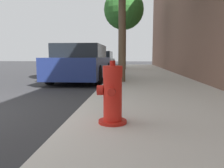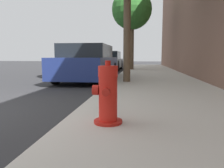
{
  "view_description": "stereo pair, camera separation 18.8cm",
  "coord_description": "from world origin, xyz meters",
  "views": [
    {
      "loc": [
        2.92,
        -3.03,
        0.96
      ],
      "look_at": [
        2.6,
        0.86,
        0.46
      ],
      "focal_mm": 35.0,
      "sensor_mm": 36.0,
      "label": 1
    },
    {
      "loc": [
        3.11,
        -3.01,
        0.96
      ],
      "look_at": [
        2.6,
        0.86,
        0.46
      ],
      "focal_mm": 35.0,
      "sensor_mm": 36.0,
      "label": 2
    }
  ],
  "objects": [
    {
      "name": "street_tree_far",
      "position": [
        2.49,
        11.49,
        3.91
      ],
      "size": [
        2.57,
        2.57,
        5.12
      ],
      "color": "brown",
      "rests_on": "sidewalk_slab"
    },
    {
      "name": "fire_hydrant",
      "position": [
        2.7,
        -0.34,
        0.47
      ],
      "size": [
        0.38,
        0.36,
        0.79
      ],
      "color": "red",
      "rests_on": "sidewalk_slab"
    },
    {
      "name": "sidewalk_slab",
      "position": [
        3.66,
        0.0,
        0.06
      ],
      "size": [
        3.14,
        40.0,
        0.12
      ],
      "color": "beige",
      "rests_on": "ground_plane"
    },
    {
      "name": "parked_car_near",
      "position": [
        1.02,
        5.57,
        0.69
      ],
      "size": [
        1.85,
        4.59,
        1.41
      ],
      "color": "navy",
      "rests_on": "ground_plane"
    },
    {
      "name": "parked_car_mid",
      "position": [
        0.8,
        12.23,
        0.64
      ],
      "size": [
        1.85,
        4.38,
        1.3
      ],
      "color": "#4C5156",
      "rests_on": "ground_plane"
    }
  ]
}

